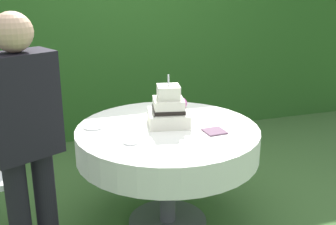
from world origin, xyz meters
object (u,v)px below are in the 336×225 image
Objects in this scene: wedding_cake at (169,110)px; cake_table at (168,142)px; serving_plate_far at (93,127)px; standing_person at (25,141)px; napkin_stack at (215,131)px; serving_plate_near at (131,142)px.

cake_table is at bearing -115.55° from wedding_cake.
serving_plate_far reaches higher than cake_table.
serving_plate_far is at bearing 161.28° from cake_table.
cake_table is 0.80× the size of standing_person.
serving_plate_near is at bearing -178.94° from napkin_stack.
napkin_stack is at bearing -45.93° from wedding_cake.
wedding_cake is at bearing 134.07° from napkin_stack.
serving_plate_far is at bearing 117.91° from serving_plate_near.
serving_plate_near is (-0.30, -0.19, 0.12)m from cake_table.
wedding_cake reaches higher than serving_plate_far.
serving_plate_near reaches higher than cake_table.
standing_person reaches higher than serving_plate_far.
wedding_cake is 0.36m from napkin_stack.
serving_plate_far is (-0.52, 0.09, -0.10)m from wedding_cake.
serving_plate_far is (-0.49, 0.17, 0.12)m from cake_table.
standing_person is at bearing -168.89° from napkin_stack.
serving_plate_near is (-0.34, -0.26, -0.10)m from wedding_cake.
wedding_cake is 2.64× the size of napkin_stack.
cake_table is 12.08× the size of serving_plate_near.
cake_table is at bearing 24.02° from standing_person.
serving_plate_far is 1.04× the size of napkin_stack.
serving_plate_far is at bearing 170.11° from wedding_cake.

